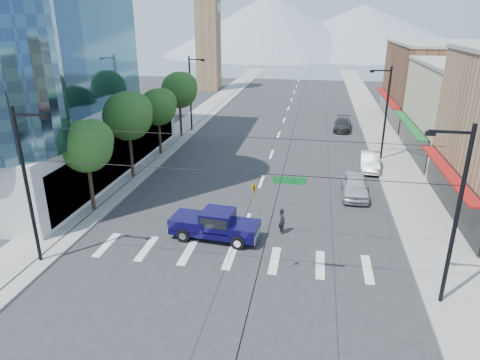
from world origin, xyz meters
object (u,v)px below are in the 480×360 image
Objects in this scene: pickup_truck at (215,224)px; parked_car_near at (355,185)px; pedestrian at (282,221)px; parked_car_far at (342,124)px; parked_car_mid at (370,161)px.

parked_car_near is (9.23, 8.72, -0.15)m from pickup_truck.
parked_car_far is (5.10, 28.68, -0.14)m from pedestrian.
parked_car_near is 21.41m from parked_car_far.
parked_car_mid is at bearing 75.71° from parked_car_near.
pedestrian is 8.88m from parked_car_near.
pickup_truck is 1.23× the size of parked_car_mid.
pickup_truck is at bearing 84.77° from pedestrian.
pedestrian reaches higher than parked_car_near.
pickup_truck is 1.16× the size of parked_car_far.
pedestrian is at bearing -94.94° from parked_car_far.
parked_car_near is at bearing -59.67° from pedestrian.
pickup_truck is 18.90m from parked_car_mid.
pedestrian is 29.13m from parked_car_far.
parked_car_mid is (6.90, 13.90, -0.09)m from pedestrian.
pickup_truck reaches higher than pedestrian.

